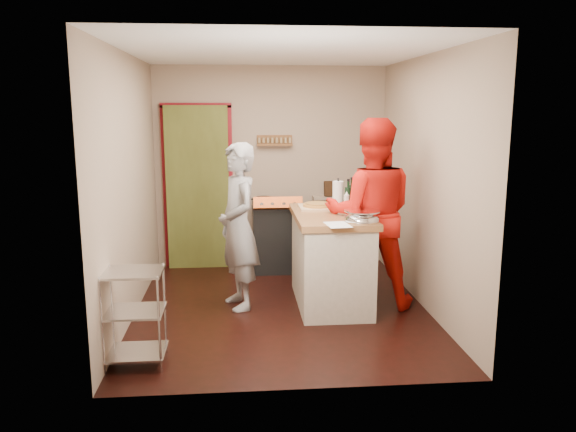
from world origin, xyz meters
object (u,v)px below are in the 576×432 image
object	(u,v)px
wire_shelving	(134,313)
island	(331,257)
person_red	(371,214)
person_stripe	(238,227)
stove	(276,236)

from	to	relation	value
wire_shelving	island	xyz separation A→B (m)	(1.82, 1.30, 0.08)
island	person_red	xyz separation A→B (m)	(0.40, -0.06, 0.47)
person_stripe	person_red	distance (m)	1.38
wire_shelving	person_red	bearing A→B (deg)	29.21
island	person_red	world-z (taller)	person_red
stove	island	world-z (taller)	island
stove	island	size ratio (longest dim) A/B	0.71
person_stripe	person_red	world-z (taller)	person_red
stove	wire_shelving	distance (m)	2.94
wire_shelving	person_red	world-z (taller)	person_red
stove	person_red	distance (m)	1.73
wire_shelving	island	distance (m)	2.24
wire_shelving	person_stripe	world-z (taller)	person_stripe
wire_shelving	island	bearing A→B (deg)	35.48
wire_shelving	stove	bearing A→B (deg)	63.15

